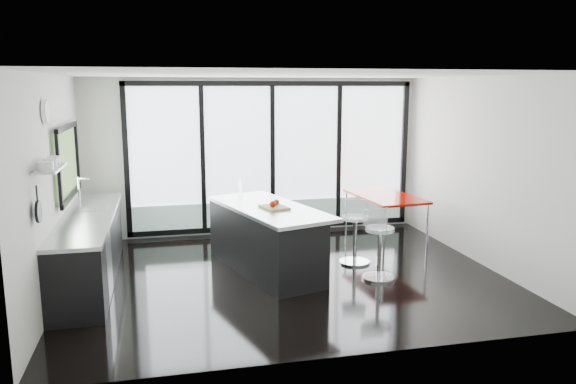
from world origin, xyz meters
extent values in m
cube|color=black|center=(0.00, 0.00, 0.00)|extent=(6.00, 5.00, 0.00)
cube|color=white|center=(0.00, 0.00, 2.80)|extent=(6.00, 5.00, 0.00)
cube|color=beige|center=(0.00, 2.50, 1.40)|extent=(6.00, 0.00, 2.80)
cube|color=white|center=(0.30, 2.47, 1.40)|extent=(5.00, 0.02, 2.50)
cube|color=gray|center=(0.30, 2.43, 0.37)|extent=(5.00, 0.02, 0.44)
cube|color=black|center=(-0.95, 2.43, 1.40)|extent=(0.08, 0.04, 2.50)
cube|color=black|center=(0.30, 2.43, 1.40)|extent=(0.08, 0.04, 2.50)
cube|color=black|center=(1.55, 2.43, 1.40)|extent=(0.08, 0.04, 2.50)
cube|color=beige|center=(0.00, -2.50, 1.40)|extent=(6.00, 0.00, 2.80)
cube|color=beige|center=(-3.00, 0.00, 1.40)|extent=(0.00, 5.00, 2.80)
cube|color=#597842|center=(-2.97, 0.90, 1.60)|extent=(0.02, 1.60, 0.90)
cube|color=#AAADAF|center=(-2.87, -0.85, 1.75)|extent=(0.25, 0.80, 0.03)
cylinder|color=white|center=(-2.97, -0.30, 2.35)|extent=(0.04, 0.30, 0.30)
cylinder|color=black|center=(-2.94, -1.25, 1.35)|extent=(0.03, 0.24, 0.24)
cube|color=beige|center=(3.00, 0.00, 1.40)|extent=(0.00, 5.00, 2.80)
cube|color=black|center=(-2.67, 0.40, 0.43)|extent=(0.65, 3.20, 0.87)
cube|color=#AAADAF|center=(-2.67, 0.40, 0.90)|extent=(0.69, 3.24, 0.05)
cube|color=#AAADAF|center=(-2.67, 0.90, 0.90)|extent=(0.45, 0.48, 0.06)
cylinder|color=silver|center=(-2.82, 0.90, 1.14)|extent=(0.02, 0.02, 0.44)
cube|color=#AAADAF|center=(-2.36, -0.35, 0.42)|extent=(0.03, 0.60, 0.80)
cube|color=black|center=(-0.25, 0.30, 0.45)|extent=(1.39, 2.39, 0.89)
cube|color=#AAADAF|center=(-0.17, 0.32, 0.92)|extent=(1.61, 2.50, 0.05)
cube|color=#A28558|center=(-0.13, 0.18, 0.96)|extent=(0.41, 0.48, 0.03)
sphere|color=#7E1500|center=(-0.16, 0.11, 1.02)|extent=(0.12, 0.12, 0.09)
sphere|color=maroon|center=(-0.08, 0.24, 1.02)|extent=(0.11, 0.11, 0.09)
cylinder|color=silver|center=(-0.49, 1.03, 1.09)|extent=(0.09, 0.09, 0.29)
cylinder|color=silver|center=(1.24, -0.41, 0.37)|extent=(0.48, 0.48, 0.74)
cylinder|color=silver|center=(1.15, 0.34, 0.37)|extent=(0.60, 0.60, 0.74)
cube|color=#8B0A00|center=(2.03, 1.31, 0.41)|extent=(1.03, 1.62, 0.83)
camera|label=1|loc=(-1.66, -7.43, 2.64)|focal=35.00mm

